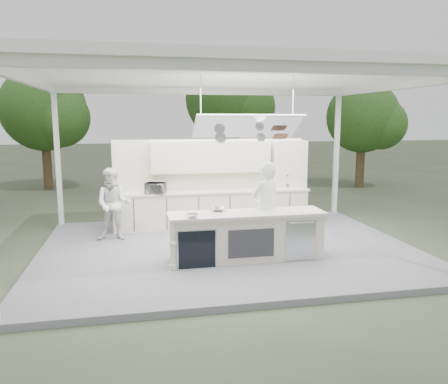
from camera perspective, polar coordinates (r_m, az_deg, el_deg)
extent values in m
plane|color=#444E36|center=(9.69, 0.45, -7.82)|extent=(90.00, 90.00, 0.00)
cube|color=slate|center=(9.68, 0.45, -7.48)|extent=(8.00, 6.00, 0.12)
cube|color=white|center=(13.33, 14.46, 4.75)|extent=(0.12, 0.12, 3.70)
cube|color=white|center=(12.16, -20.89, 4.00)|extent=(0.12, 0.12, 3.70)
cube|color=white|center=(9.30, 0.48, 15.02)|extent=(8.20, 6.20, 0.16)
cube|color=white|center=(6.49, 6.03, 15.95)|extent=(8.00, 0.12, 0.16)
cube|color=white|center=(12.13, -2.44, 12.97)|extent=(8.00, 0.12, 0.16)
cube|color=white|center=(9.29, -24.45, 13.21)|extent=(0.12, 6.00, 0.16)
cube|color=white|center=(10.79, 21.74, 12.75)|extent=(0.12, 6.00, 0.16)
cube|color=white|center=(8.42, 3.11, 8.57)|extent=(2.00, 0.71, 0.43)
cube|color=white|center=(8.42, 3.11, 8.57)|extent=(2.06, 0.76, 0.46)
cylinder|color=white|center=(8.25, -3.05, 11.85)|extent=(0.02, 0.02, 0.95)
cylinder|color=white|center=(8.70, 9.00, 11.62)|extent=(0.02, 0.02, 0.95)
cylinder|color=silver|center=(8.47, -0.47, 7.09)|extent=(0.22, 0.14, 0.21)
cylinder|color=silver|center=(8.61, 4.87, 7.10)|extent=(0.18, 0.12, 0.18)
cube|color=brown|center=(8.75, 7.37, 7.23)|extent=(0.28, 0.18, 0.12)
cube|color=beige|center=(8.74, 2.98, -5.88)|extent=(3.00, 0.70, 0.90)
cube|color=silver|center=(8.62, 3.01, -2.84)|extent=(3.10, 0.78, 0.05)
cylinder|color=beige|center=(8.16, -6.72, -6.98)|extent=(0.11, 0.11, 0.92)
cube|color=black|center=(8.23, -3.56, -7.51)|extent=(0.70, 0.04, 0.72)
cube|color=silver|center=(8.23, -3.56, -7.52)|extent=(0.74, 0.03, 0.72)
cube|color=#2C2D31|center=(8.41, 3.59, -6.71)|extent=(0.90, 0.02, 0.55)
cube|color=silver|center=(8.72, 9.99, -6.25)|extent=(0.62, 0.02, 0.78)
cube|color=beige|center=(11.36, -1.53, -2.26)|extent=(5.00, 0.65, 0.90)
cube|color=silver|center=(11.27, -1.54, 0.10)|extent=(5.08, 0.72, 0.05)
cube|color=beige|center=(11.53, -1.81, 1.32)|extent=(5.00, 0.10, 2.25)
cube|color=beige|center=(11.33, -1.71, 4.61)|extent=(3.10, 0.38, 0.80)
cube|color=beige|center=(11.84, 8.42, 3.51)|extent=(0.90, 0.45, 1.30)
cube|color=brown|center=(11.84, 8.42, 3.51)|extent=(0.84, 0.40, 0.03)
cylinder|color=silver|center=(11.75, 8.13, 0.81)|extent=(0.20, 0.20, 0.12)
cylinder|color=black|center=(11.72, 8.15, 1.59)|extent=(0.17, 0.17, 0.20)
cylinder|color=black|center=(11.87, 9.72, 0.81)|extent=(0.16, 0.16, 0.10)
cone|color=black|center=(11.84, 9.74, 1.63)|extent=(0.14, 0.14, 0.24)
cylinder|color=#4C3C26|center=(19.47, -22.09, 3.40)|extent=(0.36, 0.36, 2.10)
sphere|color=#375F23|center=(19.39, -22.51, 9.99)|extent=(3.40, 3.40, 3.40)
sphere|color=#375F23|center=(18.77, -20.67, 9.10)|extent=(2.38, 2.38, 2.38)
cylinder|color=#4C3C26|center=(21.57, 0.35, 5.10)|extent=(0.36, 0.36, 2.45)
sphere|color=#375F23|center=(21.53, 0.35, 12.08)|extent=(4.00, 4.00, 4.00)
sphere|color=#375F23|center=(21.11, 2.86, 11.03)|extent=(2.80, 2.80, 2.80)
cylinder|color=#4C3C26|center=(19.58, 17.35, 3.44)|extent=(0.36, 0.36, 1.92)
sphere|color=#375F23|center=(19.48, 17.65, 9.33)|extent=(3.00, 3.00, 3.00)
sphere|color=#375F23|center=(19.39, 19.82, 8.33)|extent=(2.10, 2.10, 2.10)
imported|color=white|center=(8.92, 5.42, -2.20)|extent=(0.82, 0.67, 1.93)
imported|color=silver|center=(10.32, -14.24, -1.57)|extent=(0.89, 0.73, 1.67)
imported|color=#B4B5BB|center=(10.89, -8.93, 0.50)|extent=(0.57, 0.48, 0.27)
imported|color=#B5B7BC|center=(8.73, -0.77, -2.26)|extent=(0.35, 0.35, 0.07)
imported|color=silver|center=(8.16, -4.14, -3.12)|extent=(0.28, 0.28, 0.07)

